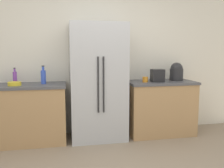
{
  "coord_description": "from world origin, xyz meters",
  "views": [
    {
      "loc": [
        -0.54,
        -2.25,
        1.42
      ],
      "look_at": [
        -0.01,
        0.48,
        1.04
      ],
      "focal_mm": 39.1,
      "sensor_mm": 36.0,
      "label": 1
    }
  ],
  "objects_px": {
    "bottle_b": "(15,77)",
    "bowl_a": "(15,84)",
    "refrigerator": "(98,82)",
    "cup_b": "(145,79)",
    "toaster": "(157,76)",
    "rice_cooker": "(176,72)",
    "bottle_a": "(43,76)"
  },
  "relations": [
    {
      "from": "bottle_b",
      "to": "bowl_a",
      "type": "height_order",
      "value": "bottle_b"
    },
    {
      "from": "refrigerator",
      "to": "cup_b",
      "type": "relative_size",
      "value": 20.73
    },
    {
      "from": "toaster",
      "to": "bottle_b",
      "type": "bearing_deg",
      "value": 174.21
    },
    {
      "from": "refrigerator",
      "to": "bottle_b",
      "type": "relative_size",
      "value": 7.45
    },
    {
      "from": "refrigerator",
      "to": "rice_cooker",
      "type": "distance_m",
      "value": 1.39
    },
    {
      "from": "rice_cooker",
      "to": "bottle_b",
      "type": "distance_m",
      "value": 2.67
    },
    {
      "from": "bottle_b",
      "to": "cup_b",
      "type": "xyz_separation_m",
      "value": [
        2.06,
        -0.23,
        -0.06
      ]
    },
    {
      "from": "toaster",
      "to": "bottle_a",
      "type": "height_order",
      "value": "bottle_a"
    },
    {
      "from": "toaster",
      "to": "rice_cooker",
      "type": "distance_m",
      "value": 0.41
    },
    {
      "from": "cup_b",
      "to": "bottle_a",
      "type": "bearing_deg",
      "value": 176.28
    },
    {
      "from": "toaster",
      "to": "cup_b",
      "type": "height_order",
      "value": "toaster"
    },
    {
      "from": "rice_cooker",
      "to": "bowl_a",
      "type": "xyz_separation_m",
      "value": [
        -2.63,
        -0.11,
        -0.12
      ]
    },
    {
      "from": "rice_cooker",
      "to": "bottle_a",
      "type": "bearing_deg",
      "value": -179.78
    },
    {
      "from": "toaster",
      "to": "bottle_b",
      "type": "height_order",
      "value": "bottle_b"
    },
    {
      "from": "rice_cooker",
      "to": "cup_b",
      "type": "xyz_separation_m",
      "value": [
        -0.6,
        -0.11,
        -0.11
      ]
    },
    {
      "from": "refrigerator",
      "to": "toaster",
      "type": "distance_m",
      "value": 0.99
    },
    {
      "from": "rice_cooker",
      "to": "refrigerator",
      "type": "bearing_deg",
      "value": -177.63
    },
    {
      "from": "toaster",
      "to": "rice_cooker",
      "type": "bearing_deg",
      "value": 15.99
    },
    {
      "from": "rice_cooker",
      "to": "bottle_b",
      "type": "relative_size",
      "value": 1.25
    },
    {
      "from": "refrigerator",
      "to": "rice_cooker",
      "type": "bearing_deg",
      "value": 2.37
    },
    {
      "from": "bottle_a",
      "to": "bowl_a",
      "type": "relative_size",
      "value": 1.48
    },
    {
      "from": "bottle_b",
      "to": "bowl_a",
      "type": "xyz_separation_m",
      "value": [
        0.03,
        -0.23,
        -0.07
      ]
    },
    {
      "from": "bottle_a",
      "to": "cup_b",
      "type": "height_order",
      "value": "bottle_a"
    },
    {
      "from": "rice_cooker",
      "to": "bottle_b",
      "type": "height_order",
      "value": "rice_cooker"
    },
    {
      "from": "toaster",
      "to": "rice_cooker",
      "type": "height_order",
      "value": "rice_cooker"
    },
    {
      "from": "rice_cooker",
      "to": "cup_b",
      "type": "height_order",
      "value": "rice_cooker"
    },
    {
      "from": "rice_cooker",
      "to": "bowl_a",
      "type": "relative_size",
      "value": 1.62
    },
    {
      "from": "refrigerator",
      "to": "rice_cooker",
      "type": "height_order",
      "value": "refrigerator"
    },
    {
      "from": "cup_b",
      "to": "bowl_a",
      "type": "distance_m",
      "value": 2.03
    },
    {
      "from": "refrigerator",
      "to": "bowl_a",
      "type": "xyz_separation_m",
      "value": [
        -1.26,
        -0.06,
        0.02
      ]
    },
    {
      "from": "bottle_a",
      "to": "cup_b",
      "type": "relative_size",
      "value": 3.19
    },
    {
      "from": "refrigerator",
      "to": "toaster",
      "type": "bearing_deg",
      "value": -3.18
    }
  ]
}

